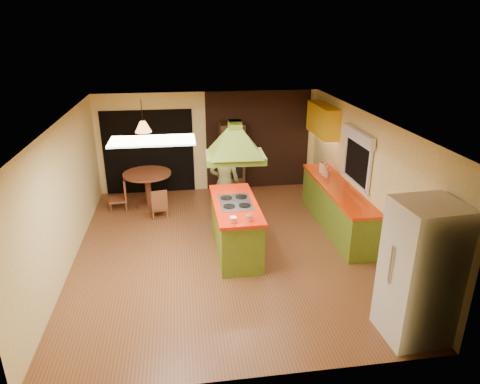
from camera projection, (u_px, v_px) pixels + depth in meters
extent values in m
plane|color=brown|center=(223.00, 249.00, 8.21)|extent=(6.50, 6.50, 0.00)
plane|color=#FDF1B5|center=(209.00, 142.00, 10.74)|extent=(5.50, 0.00, 5.50)
plane|color=#FDF1B5|center=(252.00, 292.00, 4.76)|extent=(5.50, 0.00, 5.50)
plane|color=#FDF1B5|center=(64.00, 196.00, 7.39)|extent=(0.00, 6.50, 6.50)
plane|color=#FDF1B5|center=(366.00, 181.00, 8.11)|extent=(0.00, 6.50, 6.50)
plane|color=silver|center=(221.00, 120.00, 7.29)|extent=(6.50, 6.50, 0.00)
cube|color=#381E14|center=(258.00, 140.00, 10.89)|extent=(2.64, 0.03, 2.50)
cube|color=black|center=(149.00, 152.00, 10.60)|extent=(2.20, 0.03, 2.10)
cube|color=olive|center=(336.00, 208.00, 8.93)|extent=(0.58, 3.00, 0.86)
cube|color=#E53807|center=(338.00, 188.00, 8.76)|extent=(0.62, 3.05, 0.06)
cube|color=yellow|center=(323.00, 120.00, 9.86)|extent=(0.34, 1.40, 0.70)
cube|color=black|center=(358.00, 159.00, 8.37)|extent=(0.03, 1.16, 0.96)
cube|color=white|center=(358.00, 136.00, 8.19)|extent=(0.10, 1.35, 0.22)
cube|color=white|center=(152.00, 141.00, 6.05)|extent=(1.20, 0.60, 0.03)
cube|color=olive|center=(235.00, 228.00, 7.99)|extent=(0.75, 1.90, 0.92)
cube|color=#F52308|center=(235.00, 204.00, 7.81)|extent=(0.81, 1.98, 0.06)
cube|color=silver|center=(235.00, 202.00, 7.79)|extent=(0.58, 0.84, 0.02)
cube|color=#526719|center=(235.00, 157.00, 7.48)|extent=(1.04, 0.76, 0.12)
pyramid|color=#526719|center=(235.00, 129.00, 7.29)|extent=(1.04, 0.76, 0.45)
cube|color=#526719|center=(235.00, 124.00, 7.26)|extent=(0.22, 0.22, 0.14)
imported|color=brown|center=(225.00, 183.00, 9.06)|extent=(0.71, 0.54, 1.74)
cube|color=white|center=(420.00, 272.00, 5.61)|extent=(0.86, 0.82, 1.98)
cube|color=#412A15|center=(232.00, 158.00, 10.67)|extent=(0.61, 0.60, 1.78)
cube|color=black|center=(233.00, 150.00, 10.28)|extent=(0.46, 0.04, 0.45)
cube|color=black|center=(233.00, 170.00, 10.47)|extent=(0.46, 0.04, 0.45)
cylinder|color=brown|center=(147.00, 174.00, 9.86)|extent=(1.10, 1.10, 0.05)
cylinder|color=brown|center=(148.00, 189.00, 10.00)|extent=(0.14, 0.14, 0.77)
cylinder|color=brown|center=(150.00, 204.00, 10.15)|extent=(0.62, 0.62, 0.05)
cone|color=#FF9E3F|center=(143.00, 127.00, 9.46)|extent=(0.47, 0.47, 0.24)
cylinder|color=#F5DFC5|center=(325.00, 171.00, 9.37)|extent=(0.17, 0.17, 0.21)
cylinder|color=#FFF6CD|center=(322.00, 168.00, 9.54)|extent=(0.18, 0.18, 0.20)
cylinder|color=beige|center=(327.00, 174.00, 9.25)|extent=(0.15, 0.15, 0.15)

